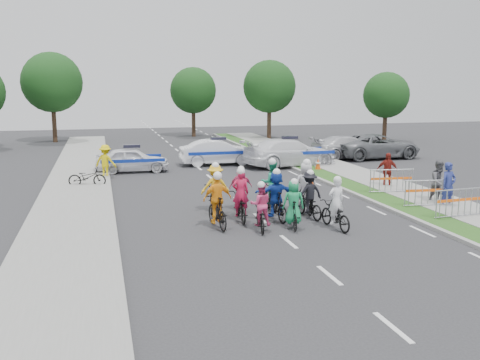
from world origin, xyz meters
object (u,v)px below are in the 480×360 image
object	(u,v)px
barrier_2	(391,182)
tree_3	(52,82)
parked_bike	(87,177)
tree_4	(193,91)
tree_2	(386,95)
police_car_0	(132,160)
police_car_2	(289,153)
spectator_1	(439,182)
barrier_0	(459,204)
tree_1	(269,87)
rider_10	(215,193)
rider_3	(217,206)
rider_1	(293,209)
civilian_sedan	(349,147)
barrier_1	(429,194)
cone_0	(312,182)
spectator_0	(448,185)
cone_1	(318,165)
rider_6	(240,203)
rider_8	(271,190)
civilian_suv	(377,146)
police_car_1	(218,152)
rider_2	(260,212)
marshal_hiviz	(106,161)
rider_0	(335,211)
rider_5	(276,199)
rider_7	(306,192)
rider_4	(309,199)
rider_9	(241,193)

from	to	relation	value
barrier_2	tree_3	world-z (taller)	tree_3
parked_bike	tree_4	size ratio (longest dim) A/B	0.27
tree_2	police_car_0	bearing A→B (deg)	-152.47
police_car_2	spectator_1	bearing A→B (deg)	-175.60
barrier_0	tree_3	world-z (taller)	tree_3
police_car_2	tree_1	xyz separation A→B (m)	(3.76, 15.62, 3.73)
tree_2	rider_10	bearing A→B (deg)	-131.75
rider_3	police_car_2	xyz separation A→B (m)	(6.98, 12.28, 0.07)
rider_1	civilian_sedan	bearing A→B (deg)	-110.88
barrier_0	tree_2	xyz separation A→B (m)	(11.30, 24.97, 3.27)
police_car_0	spectator_1	xyz separation A→B (m)	(11.41, -11.12, 0.20)
barrier_1	cone_0	world-z (taller)	barrier_1
spectator_0	cone_1	size ratio (longest dim) A/B	2.54
rider_6	rider_8	xyz separation A→B (m)	(1.63, 1.51, 0.10)
civilian_suv	tree_2	world-z (taller)	tree_2
civilian_sedan	spectator_0	bearing A→B (deg)	166.87
civilian_suv	tree_2	distance (m)	11.94
civilian_sedan	cone_0	world-z (taller)	civilian_sedan
police_car_2	spectator_1	size ratio (longest dim) A/B	3.20
police_car_1	rider_6	bearing A→B (deg)	172.56
civilian_suv	tree_1	xyz separation A→B (m)	(-2.88, 13.78, 3.75)
civilian_suv	barrier_1	size ratio (longest dim) A/B	2.84
rider_2	rider_6	bearing A→B (deg)	-68.56
police_car_0	rider_6	bearing A→B (deg)	-163.36
rider_1	rider_2	bearing A→B (deg)	11.33
marshal_hiviz	cone_1	distance (m)	11.40
civilian_suv	barrier_2	distance (m)	11.86
marshal_hiviz	police_car_1	bearing A→B (deg)	-129.42
rider_0	cone_0	world-z (taller)	rider_0
rider_1	tree_3	bearing A→B (deg)	-61.46
spectator_1	police_car_1	bearing A→B (deg)	113.46
rider_0	tree_3	world-z (taller)	tree_3
rider_5	barrier_0	bearing A→B (deg)	158.41
rider_1	rider_7	distance (m)	2.29
spectator_0	marshal_hiviz	size ratio (longest dim) A/B	1.05
spectator_0	parked_bike	bearing A→B (deg)	139.49
rider_3	rider_6	size ratio (longest dim) A/B	1.00
rider_0	tree_2	bearing A→B (deg)	-128.63
rider_1	spectator_1	size ratio (longest dim) A/B	0.97
tree_4	rider_2	bearing A→B (deg)	-96.07
rider_1	rider_4	bearing A→B (deg)	-120.23
police_car_2	barrier_2	size ratio (longest dim) A/B	2.79
rider_0	parked_bike	xyz separation A→B (m)	(-8.05, 9.80, -0.14)
parked_bike	rider_9	bearing A→B (deg)	-128.04
rider_4	rider_9	bearing A→B (deg)	-47.76
rider_3	tree_3	size ratio (longest dim) A/B	0.26
rider_5	barrier_2	size ratio (longest dim) A/B	0.93
rider_2	civilian_sedan	size ratio (longest dim) A/B	0.34
rider_10	cone_1	xyz separation A→B (m)	(7.53, 8.04, -0.40)
rider_7	civilian_suv	xyz separation A→B (m)	(10.00, 12.81, 0.00)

